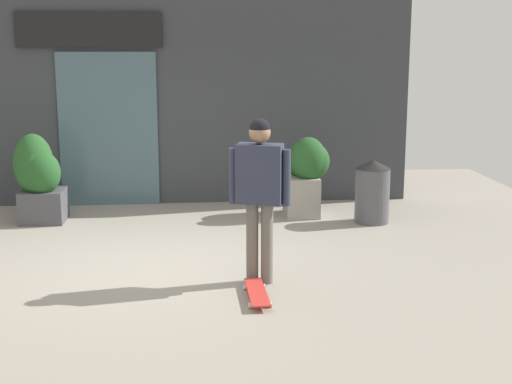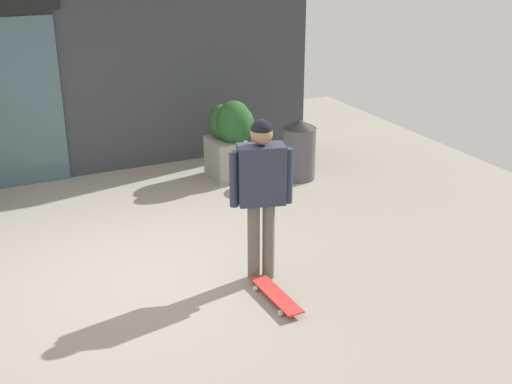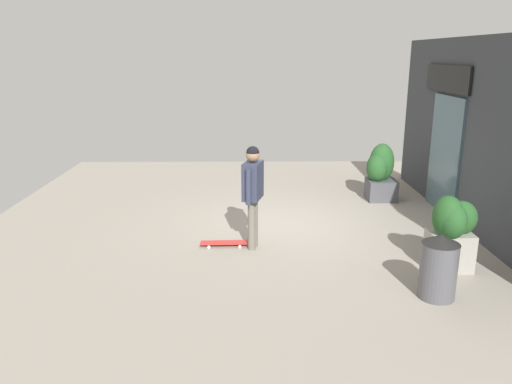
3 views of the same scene
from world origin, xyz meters
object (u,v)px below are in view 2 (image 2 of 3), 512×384
object	(u,v)px
skateboarder	(261,183)
skateboard	(276,295)
planter_box_left	(230,134)
trash_bin	(299,149)

from	to	relation	value
skateboarder	skateboard	xyz separation A→B (m)	(-0.07, -0.49, -1.04)
planter_box_left	trash_bin	xyz separation A→B (m)	(0.90, -0.50, -0.21)
planter_box_left	trash_bin	distance (m)	1.05
planter_box_left	trash_bin	bearing A→B (deg)	-29.25
skateboard	planter_box_left	world-z (taller)	planter_box_left
skateboarder	trash_bin	size ratio (longest dim) A/B	1.95
skateboarder	trash_bin	world-z (taller)	skateboarder
skateboard	planter_box_left	xyz separation A→B (m)	(1.01, 3.49, 0.61)
skateboarder	skateboard	size ratio (longest dim) A/B	2.12
skateboard	planter_box_left	distance (m)	3.69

